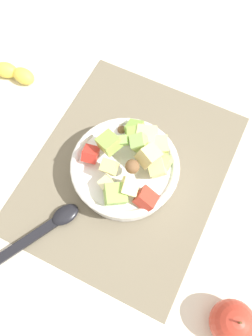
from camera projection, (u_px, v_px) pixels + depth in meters
The scene contains 6 objects.
ground_plane at pixel (128, 172), 0.75m from camera, with size 2.40×2.40×0.00m, color silver.
placemat at pixel (128, 171), 0.75m from camera, with size 0.47×0.37×0.01m, color #756B56.
salad_bowl at pixel (127, 168), 0.71m from camera, with size 0.21×0.21×0.11m.
serving_spoon at pixel (49, 226), 0.69m from camera, with size 0.18×0.12×0.01m.
whole_apple at pixel (232, 323), 0.60m from camera, with size 0.08×0.08×0.09m.
banana_whole at pixel (5, 71), 0.83m from camera, with size 0.07×0.15×0.04m.
Camera 1 is at (-0.27, -0.13, 0.69)m, focal length 38.39 mm.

